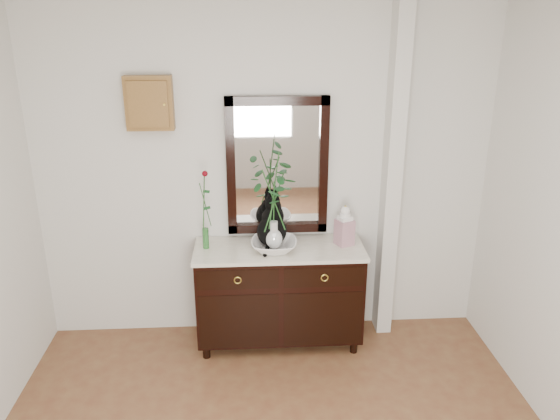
{
  "coord_description": "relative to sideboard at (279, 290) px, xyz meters",
  "views": [
    {
      "loc": [
        -0.13,
        -2.17,
        2.58
      ],
      "look_at": [
        0.1,
        1.63,
        1.2
      ],
      "focal_mm": 35.0,
      "sensor_mm": 36.0,
      "label": 1
    }
  ],
  "objects": [
    {
      "name": "lotus_bowl",
      "position": [
        -0.04,
        -0.05,
        0.42
      ],
      "size": [
        0.37,
        0.37,
        0.09
      ],
      "primitive_type": "imported",
      "rotation": [
        0.0,
        0.0,
        -0.06
      ],
      "color": "white",
      "rests_on": "sideboard"
    },
    {
      "name": "wall_back",
      "position": [
        -0.1,
        0.25,
        0.88
      ],
      "size": [
        3.6,
        0.04,
        2.7
      ],
      "primitive_type": "cube",
      "color": "silver",
      "rests_on": "ground"
    },
    {
      "name": "cat",
      "position": [
        -0.05,
        0.07,
        0.57
      ],
      "size": [
        0.32,
        0.37,
        0.38
      ],
      "primitive_type": null,
      "rotation": [
        0.0,
        0.0,
        -0.18
      ],
      "color": "black",
      "rests_on": "sideboard"
    },
    {
      "name": "pilaster",
      "position": [
        0.9,
        0.17,
        0.88
      ],
      "size": [
        0.12,
        0.2,
        2.7
      ],
      "primitive_type": "cube",
      "color": "silver",
      "rests_on": "ground"
    },
    {
      "name": "vase_branches",
      "position": [
        -0.04,
        -0.05,
        0.78
      ],
      "size": [
        0.49,
        0.49,
        0.77
      ],
      "primitive_type": null,
      "rotation": [
        0.0,
        0.0,
        0.42
      ],
      "color": "silver",
      "rests_on": "lotus_bowl"
    },
    {
      "name": "key_cabinet",
      "position": [
        -0.95,
        0.21,
        1.48
      ],
      "size": [
        0.35,
        0.1,
        0.4
      ],
      "primitive_type": "cube",
      "color": "brown",
      "rests_on": "wall_back"
    },
    {
      "name": "ginger_jar",
      "position": [
        0.52,
        0.04,
        0.54
      ],
      "size": [
        0.16,
        0.16,
        0.33
      ],
      "primitive_type": null,
      "rotation": [
        0.0,
        0.0,
        0.42
      ],
      "color": "silver",
      "rests_on": "sideboard"
    },
    {
      "name": "sideboard",
      "position": [
        0.0,
        0.0,
        0.0
      ],
      "size": [
        1.33,
        0.52,
        0.82
      ],
      "color": "black",
      "rests_on": "ground"
    },
    {
      "name": "bud_vase_rose",
      "position": [
        -0.57,
        0.03,
        0.7
      ],
      "size": [
        0.09,
        0.09,
        0.64
      ],
      "primitive_type": null,
      "rotation": [
        0.0,
        0.0,
        0.19
      ],
      "color": "#2B6A2D",
      "rests_on": "sideboard"
    },
    {
      "name": "wall_mirror",
      "position": [
        -0.0,
        0.24,
        0.97
      ],
      "size": [
        0.8,
        0.06,
        1.1
      ],
      "color": "black",
      "rests_on": "wall_back"
    }
  ]
}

